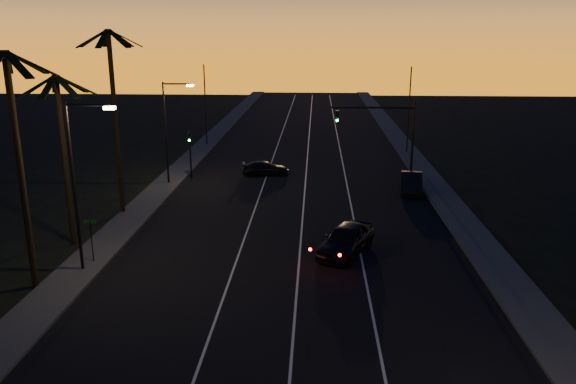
# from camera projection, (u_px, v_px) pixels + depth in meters

# --- Properties ---
(road) EXTENTS (20.00, 170.00, 0.01)m
(road) POSITION_uv_depth(u_px,v_px,m) (296.00, 216.00, 39.04)
(road) COLOR black
(road) RESTS_ON ground
(sidewalk_left) EXTENTS (2.40, 170.00, 0.16)m
(sidewalk_left) POSITION_uv_depth(u_px,v_px,m) (137.00, 212.00, 39.56)
(sidewalk_left) COLOR #393936
(sidewalk_left) RESTS_ON ground
(sidewalk_right) EXTENTS (2.40, 170.00, 0.16)m
(sidewalk_right) POSITION_uv_depth(u_px,v_px,m) (458.00, 217.00, 38.48)
(sidewalk_right) COLOR #393936
(sidewalk_right) RESTS_ON ground
(lane_stripe_left) EXTENTS (0.12, 160.00, 0.01)m
(lane_stripe_left) POSITION_uv_depth(u_px,v_px,m) (253.00, 215.00, 39.18)
(lane_stripe_left) COLOR silver
(lane_stripe_left) RESTS_ON road
(lane_stripe_mid) EXTENTS (0.12, 160.00, 0.01)m
(lane_stripe_mid) POSITION_uv_depth(u_px,v_px,m) (303.00, 216.00, 39.02)
(lane_stripe_mid) COLOR silver
(lane_stripe_mid) RESTS_ON road
(lane_stripe_right) EXTENTS (0.12, 160.00, 0.01)m
(lane_stripe_right) POSITION_uv_depth(u_px,v_px,m) (353.00, 217.00, 38.85)
(lane_stripe_right) COLOR silver
(lane_stripe_right) RESTS_ON road
(palm_near) EXTENTS (4.25, 4.16, 11.53)m
(palm_near) POSITION_uv_depth(u_px,v_px,m) (17.00, 148.00, 26.20)
(palm_near) COLOR black
(palm_near) RESTS_ON ground
(palm_mid) EXTENTS (4.25, 4.16, 10.03)m
(palm_mid) POSITION_uv_depth(u_px,v_px,m) (63.00, 142.00, 32.21)
(palm_mid) COLOR black
(palm_mid) RESTS_ON ground
(palm_far) EXTENTS (4.25, 4.16, 12.53)m
(palm_far) POSITION_uv_depth(u_px,v_px,m) (114.00, 105.00, 37.56)
(palm_far) COLOR black
(palm_far) RESTS_ON ground
(streetlight_left_near) EXTENTS (2.55, 0.26, 9.00)m
(streetlight_left_near) POSITION_uv_depth(u_px,v_px,m) (79.00, 175.00, 28.50)
(streetlight_left_near) COLOR black
(streetlight_left_near) RESTS_ON ground
(streetlight_left_far) EXTENTS (2.55, 0.26, 8.50)m
(streetlight_left_far) POSITION_uv_depth(u_px,v_px,m) (169.00, 125.00, 45.87)
(streetlight_left_far) COLOR black
(streetlight_left_far) RESTS_ON ground
(street_sign) EXTENTS (0.70, 0.06, 2.60)m
(street_sign) POSITION_uv_depth(u_px,v_px,m) (91.00, 236.00, 30.47)
(street_sign) COLOR black
(street_sign) RESTS_ON ground
(signal_mast) EXTENTS (7.10, 0.41, 7.00)m
(signal_mast) POSITION_uv_depth(u_px,v_px,m) (385.00, 126.00, 47.00)
(signal_mast) COLOR black
(signal_mast) RESTS_ON ground
(signal_post) EXTENTS (0.28, 0.37, 4.20)m
(signal_post) POSITION_uv_depth(u_px,v_px,m) (190.00, 146.00, 48.31)
(signal_post) COLOR black
(signal_post) RESTS_ON ground
(far_pole_left) EXTENTS (0.14, 0.14, 9.00)m
(far_pole_left) POSITION_uv_depth(u_px,v_px,m) (205.00, 106.00, 62.38)
(far_pole_left) COLOR black
(far_pole_left) RESTS_ON ground
(far_pole_right) EXTENTS (0.14, 0.14, 9.00)m
(far_pole_right) POSITION_uv_depth(u_px,v_px,m) (409.00, 111.00, 58.43)
(far_pole_right) COLOR black
(far_pole_right) RESTS_ON ground
(lead_car) EXTENTS (4.10, 5.86, 1.71)m
(lead_car) POSITION_uv_depth(u_px,v_px,m) (346.00, 239.00, 32.13)
(lead_car) COLOR black
(lead_car) RESTS_ON road
(right_car) EXTENTS (2.30, 4.89, 1.55)m
(right_car) POSITION_uv_depth(u_px,v_px,m) (411.00, 183.00, 44.72)
(right_car) COLOR black
(right_car) RESTS_ON road
(cross_car) EXTENTS (4.46, 2.42, 1.23)m
(cross_car) POSITION_uv_depth(u_px,v_px,m) (265.00, 168.00, 50.17)
(cross_car) COLOR black
(cross_car) RESTS_ON road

